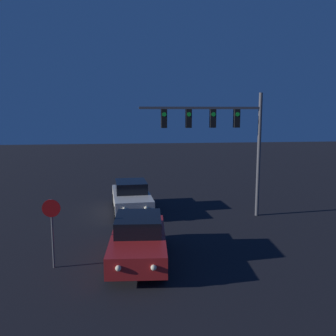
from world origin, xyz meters
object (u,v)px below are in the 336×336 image
(car_near, at_px, (138,239))
(stop_sign, at_px, (52,222))
(car_far, at_px, (131,196))
(traffic_signal_mast, at_px, (222,130))

(car_near, xyz_separation_m, stop_sign, (-2.92, -0.29, 0.83))
(car_far, xyz_separation_m, stop_sign, (-2.85, -7.14, 0.83))
(car_near, bearing_deg, traffic_signal_mast, -125.98)
(stop_sign, bearing_deg, car_near, 5.65)
(car_far, xyz_separation_m, traffic_signal_mast, (4.45, -1.68, 3.60))
(car_far, height_order, stop_sign, stop_sign)
(car_near, xyz_separation_m, traffic_signal_mast, (4.38, 5.17, 3.60))
(car_near, relative_size, traffic_signal_mast, 0.78)
(car_near, height_order, car_far, same)
(car_near, xyz_separation_m, car_far, (-0.07, 6.85, 0.00))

